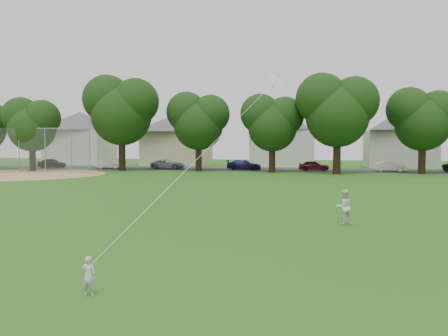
% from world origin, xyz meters
% --- Properties ---
extents(ground, '(160.00, 160.00, 0.00)m').
position_xyz_m(ground, '(0.00, 0.00, 0.00)').
color(ground, '#205A14').
rests_on(ground, ground).
extents(street, '(90.00, 7.00, 0.01)m').
position_xyz_m(street, '(0.00, 42.00, 0.01)').
color(street, '#2D2D30').
rests_on(street, ground).
extents(dirt_infield, '(18.00, 18.00, 0.02)m').
position_xyz_m(dirt_infield, '(-26.00, 28.00, 0.01)').
color(dirt_infield, '#9E7F51').
rests_on(dirt_infield, ground).
extents(toddler, '(0.32, 0.23, 0.82)m').
position_xyz_m(toddler, '(-0.73, -3.94, 0.41)').
color(toddler, silver).
rests_on(toddler, ground).
extents(older_boy, '(0.80, 0.72, 1.35)m').
position_xyz_m(older_boy, '(4.97, 5.24, 0.67)').
color(older_boy, white).
rests_on(older_boy, ground).
extents(kite, '(1.96, 6.24, 12.98)m').
position_xyz_m(kite, '(0.73, 1.81, 3.24)').
color(kite, white).
rests_on(kite, ground).
extents(baseball_backstop, '(11.10, 3.61, 4.93)m').
position_xyz_m(baseball_backstop, '(-25.29, 31.80, 2.47)').
color(baseball_backstop, gray).
rests_on(baseball_backstop, ground).
extents(tree_row, '(82.31, 9.51, 11.68)m').
position_xyz_m(tree_row, '(2.53, 36.49, 6.62)').
color(tree_row, black).
rests_on(tree_row, ground).
extents(parked_cars, '(55.05, 2.31, 1.27)m').
position_xyz_m(parked_cars, '(-3.45, 41.00, 0.62)').
color(parked_cars, black).
rests_on(parked_cars, ground).
extents(house_row, '(77.42, 13.81, 10.00)m').
position_xyz_m(house_row, '(-0.56, 52.00, 5.00)').
color(house_row, silver).
rests_on(house_row, ground).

